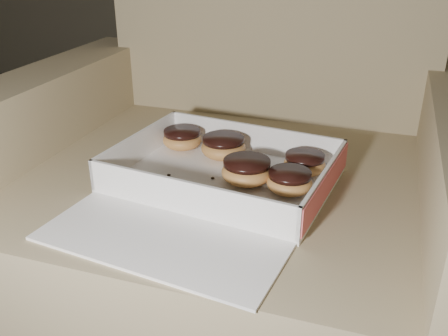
% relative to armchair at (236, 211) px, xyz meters
% --- Properties ---
extents(armchair, '(0.96, 0.81, 1.01)m').
position_rel_armchair_xyz_m(armchair, '(0.00, 0.00, 0.00)').
color(armchair, tan).
rests_on(armchair, floor).
extents(bakery_box, '(0.43, 0.48, 0.06)m').
position_rel_armchair_xyz_m(bakery_box, '(0.01, -0.16, 0.15)').
color(bakery_box, white).
rests_on(bakery_box, armchair).
extents(donut_a, '(0.09, 0.09, 0.04)m').
position_rel_armchair_xyz_m(donut_a, '(0.06, -0.13, 0.17)').
color(donut_a, '#C08D43').
rests_on(donut_a, bakery_box).
extents(donut_b, '(0.08, 0.08, 0.04)m').
position_rel_armchair_xyz_m(donut_b, '(0.15, -0.06, 0.16)').
color(donut_b, '#C08D43').
rests_on(donut_b, bakery_box).
extents(donut_c, '(0.09, 0.09, 0.04)m').
position_rel_armchair_xyz_m(donut_c, '(-0.01, -0.04, 0.17)').
color(donut_c, '#C08D43').
rests_on(donut_c, bakery_box).
extents(donut_d, '(0.08, 0.08, 0.04)m').
position_rel_armchair_xyz_m(donut_d, '(0.14, -0.14, 0.16)').
color(donut_d, '#C08D43').
rests_on(donut_d, bakery_box).
extents(donut_e, '(0.08, 0.08, 0.04)m').
position_rel_armchair_xyz_m(donut_e, '(-0.11, -0.02, 0.16)').
color(donut_e, '#C08D43').
rests_on(donut_e, bakery_box).
extents(crumb_a, '(0.01, 0.01, 0.00)m').
position_rel_armchair_xyz_m(crumb_a, '(0.14, -0.26, 0.14)').
color(crumb_a, black).
rests_on(crumb_a, bakery_box).
extents(crumb_b, '(0.01, 0.01, 0.00)m').
position_rel_armchair_xyz_m(crumb_b, '(-0.03, -0.23, 0.14)').
color(crumb_b, black).
rests_on(crumb_b, bakery_box).
extents(crumb_c, '(0.01, 0.01, 0.00)m').
position_rel_armchair_xyz_m(crumb_c, '(-0.00, -0.13, 0.14)').
color(crumb_c, black).
rests_on(crumb_c, bakery_box).
extents(crumb_d, '(0.01, 0.01, 0.00)m').
position_rel_armchair_xyz_m(crumb_d, '(-0.08, -0.15, 0.14)').
color(crumb_d, black).
rests_on(crumb_d, bakery_box).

